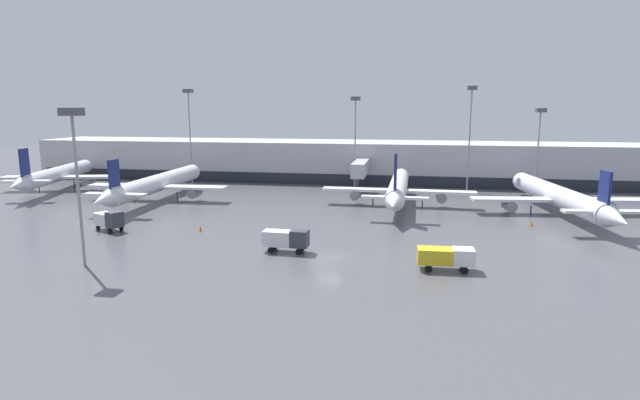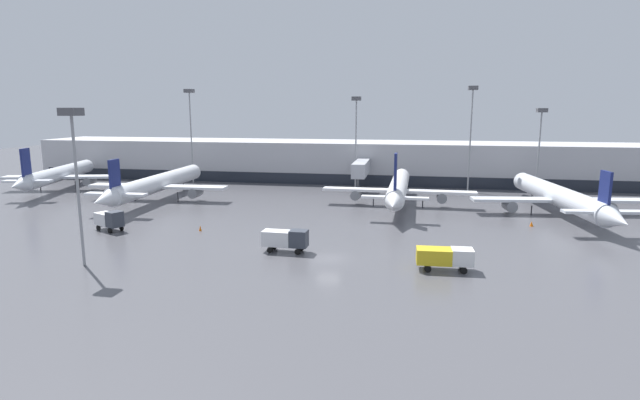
{
  "view_description": "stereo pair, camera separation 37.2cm",
  "coord_description": "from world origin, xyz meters",
  "px_view_note": "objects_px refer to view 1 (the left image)",
  "views": [
    {
      "loc": [
        8.57,
        -52.9,
        16.47
      ],
      "look_at": [
        -4.55,
        19.32,
        3.0
      ],
      "focal_mm": 28.0,
      "sensor_mm": 36.0,
      "label": 1
    },
    {
      "loc": [
        8.93,
        -52.83,
        16.47
      ],
      "look_at": [
        -4.55,
        19.32,
        3.0
      ],
      "focal_mm": 28.0,
      "sensor_mm": 36.0,
      "label": 2
    }
  ],
  "objects_px": {
    "traffic_cone_1": "(200,228)",
    "parked_jet_3": "(398,188)",
    "parked_jet_2": "(57,175)",
    "apron_light_mast_1": "(471,110)",
    "parked_jet_1": "(157,184)",
    "parked_jet_0": "(558,196)",
    "service_truck_3": "(286,239)",
    "apron_light_mast_3": "(189,111)",
    "service_truck_0": "(109,219)",
    "service_truck_2": "(446,256)",
    "apron_light_mast_2": "(355,117)",
    "apron_light_mast_5": "(74,141)",
    "apron_light_mast_0": "(540,126)",
    "traffic_cone_0": "(531,224)"
  },
  "relations": [
    {
      "from": "service_truck_3",
      "to": "apron_light_mast_3",
      "type": "distance_m",
      "value": 62.5
    },
    {
      "from": "service_truck_0",
      "to": "parked_jet_3",
      "type": "bearing_deg",
      "value": 57.9
    },
    {
      "from": "service_truck_3",
      "to": "traffic_cone_0",
      "type": "bearing_deg",
      "value": 33.06
    },
    {
      "from": "service_truck_3",
      "to": "apron_light_mast_5",
      "type": "bearing_deg",
      "value": -154.02
    },
    {
      "from": "service_truck_0",
      "to": "apron_light_mast_5",
      "type": "distance_m",
      "value": 19.67
    },
    {
      "from": "parked_jet_3",
      "to": "service_truck_2",
      "type": "bearing_deg",
      "value": -169.51
    },
    {
      "from": "parked_jet_2",
      "to": "traffic_cone_1",
      "type": "height_order",
      "value": "parked_jet_2"
    },
    {
      "from": "parked_jet_3",
      "to": "apron_light_mast_5",
      "type": "distance_m",
      "value": 51.57
    },
    {
      "from": "apron_light_mast_5",
      "to": "service_truck_0",
      "type": "bearing_deg",
      "value": 113.87
    },
    {
      "from": "traffic_cone_1",
      "to": "apron_light_mast_3",
      "type": "distance_m",
      "value": 49.62
    },
    {
      "from": "parked_jet_0",
      "to": "service_truck_3",
      "type": "xyz_separation_m",
      "value": [
        -37.0,
        -28.25,
        -1.28
      ]
    },
    {
      "from": "service_truck_0",
      "to": "service_truck_2",
      "type": "bearing_deg",
      "value": 13.26
    },
    {
      "from": "apron_light_mast_2",
      "to": "parked_jet_2",
      "type": "bearing_deg",
      "value": -167.13
    },
    {
      "from": "service_truck_3",
      "to": "apron_light_mast_1",
      "type": "xyz_separation_m",
      "value": [
        25.37,
        48.69,
        14.58
      ]
    },
    {
      "from": "apron_light_mast_5",
      "to": "service_truck_3",
      "type": "bearing_deg",
      "value": 24.1
    },
    {
      "from": "service_truck_0",
      "to": "service_truck_3",
      "type": "bearing_deg",
      "value": 12.91
    },
    {
      "from": "parked_jet_2",
      "to": "apron_light_mast_1",
      "type": "xyz_separation_m",
      "value": [
        81.77,
        14.27,
        12.84
      ]
    },
    {
      "from": "parked_jet_0",
      "to": "apron_light_mast_3",
      "type": "xyz_separation_m",
      "value": [
        -71.48,
        21.83,
        13.2
      ]
    },
    {
      "from": "parked_jet_0",
      "to": "traffic_cone_1",
      "type": "distance_m",
      "value": 55.05
    },
    {
      "from": "service_truck_0",
      "to": "traffic_cone_0",
      "type": "height_order",
      "value": "service_truck_0"
    },
    {
      "from": "parked_jet_1",
      "to": "parked_jet_3",
      "type": "bearing_deg",
      "value": -88.88
    },
    {
      "from": "parked_jet_1",
      "to": "apron_light_mast_5",
      "type": "bearing_deg",
      "value": -165.39
    },
    {
      "from": "parked_jet_1",
      "to": "traffic_cone_1",
      "type": "bearing_deg",
      "value": -142.13
    },
    {
      "from": "parked_jet_3",
      "to": "traffic_cone_1",
      "type": "height_order",
      "value": "parked_jet_3"
    },
    {
      "from": "traffic_cone_1",
      "to": "parked_jet_3",
      "type": "bearing_deg",
      "value": 41.11
    },
    {
      "from": "parked_jet_1",
      "to": "parked_jet_2",
      "type": "height_order",
      "value": "parked_jet_2"
    },
    {
      "from": "parked_jet_0",
      "to": "parked_jet_3",
      "type": "relative_size",
      "value": 1.13
    },
    {
      "from": "apron_light_mast_0",
      "to": "apron_light_mast_3",
      "type": "distance_m",
      "value": 72.7
    },
    {
      "from": "service_truck_2",
      "to": "service_truck_3",
      "type": "relative_size",
      "value": 1.08
    },
    {
      "from": "parked_jet_2",
      "to": "traffic_cone_1",
      "type": "relative_size",
      "value": 45.05
    },
    {
      "from": "apron_light_mast_5",
      "to": "parked_jet_0",
      "type": "bearing_deg",
      "value": 33.15
    },
    {
      "from": "apron_light_mast_2",
      "to": "parked_jet_3",
      "type": "bearing_deg",
      "value": -61.89
    },
    {
      "from": "parked_jet_3",
      "to": "apron_light_mast_0",
      "type": "xyz_separation_m",
      "value": [
        26.12,
        17.46,
        10.02
      ]
    },
    {
      "from": "apron_light_mast_1",
      "to": "apron_light_mast_3",
      "type": "height_order",
      "value": "apron_light_mast_1"
    },
    {
      "from": "service_truck_0",
      "to": "apron_light_mast_5",
      "type": "height_order",
      "value": "apron_light_mast_5"
    },
    {
      "from": "parked_jet_3",
      "to": "apron_light_mast_1",
      "type": "bearing_deg",
      "value": -35.38
    },
    {
      "from": "service_truck_2",
      "to": "apron_light_mast_3",
      "type": "height_order",
      "value": "apron_light_mast_3"
    },
    {
      "from": "service_truck_0",
      "to": "parked_jet_0",
      "type": "bearing_deg",
      "value": 44.66
    },
    {
      "from": "parked_jet_0",
      "to": "apron_light_mast_1",
      "type": "bearing_deg",
      "value": 22.12
    },
    {
      "from": "parked_jet_0",
      "to": "parked_jet_2",
      "type": "relative_size",
      "value": 1.14
    },
    {
      "from": "parked_jet_2",
      "to": "apron_light_mast_0",
      "type": "bearing_deg",
      "value": -96.05
    },
    {
      "from": "service_truck_3",
      "to": "apron_light_mast_0",
      "type": "xyz_separation_m",
      "value": [
        38.14,
        47.87,
        11.65
      ]
    },
    {
      "from": "parked_jet_0",
      "to": "apron_light_mast_5",
      "type": "bearing_deg",
      "value": 115.64
    },
    {
      "from": "apron_light_mast_2",
      "to": "apron_light_mast_5",
      "type": "bearing_deg",
      "value": -111.62
    },
    {
      "from": "service_truck_3",
      "to": "apron_light_mast_5",
      "type": "relative_size",
      "value": 0.32
    },
    {
      "from": "apron_light_mast_2",
      "to": "service_truck_3",
      "type": "bearing_deg",
      "value": -93.17
    },
    {
      "from": "parked_jet_1",
      "to": "apron_light_mast_0",
      "type": "relative_size",
      "value": 2.41
    },
    {
      "from": "parked_jet_2",
      "to": "service_truck_0",
      "type": "relative_size",
      "value": 7.28
    },
    {
      "from": "apron_light_mast_1",
      "to": "apron_light_mast_0",
      "type": "bearing_deg",
      "value": -3.71
    },
    {
      "from": "parked_jet_3",
      "to": "service_truck_0",
      "type": "distance_m",
      "value": 45.64
    }
  ]
}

